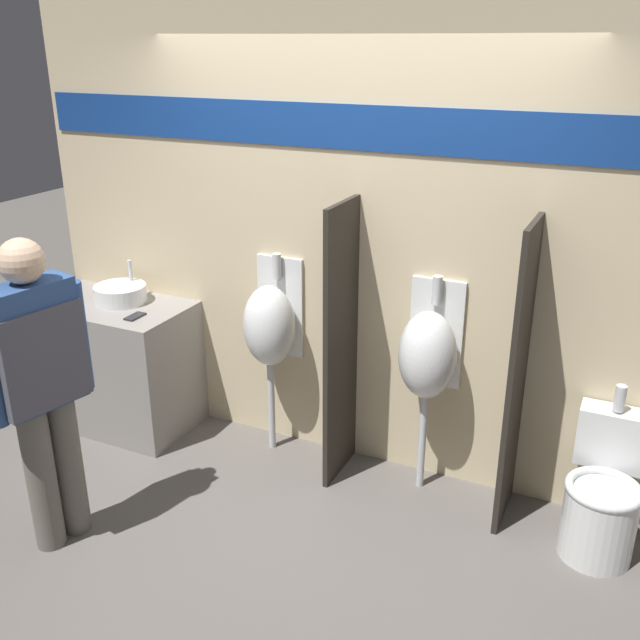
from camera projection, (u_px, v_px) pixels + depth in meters
name	position (u px, v px, depth m)	size (l,w,h in m)	color
ground_plane	(307.00, 498.00, 4.12)	(16.00, 16.00, 0.00)	#5B5651
display_wall	(352.00, 245.00, 4.12)	(4.28, 0.07, 2.70)	beige
sink_counter	(116.00, 363.00, 4.81)	(1.04, 0.61, 0.86)	gray
sink_basin	(121.00, 294.00, 4.66)	(0.34, 0.34, 0.25)	silver
cell_phone	(135.00, 316.00, 4.42)	(0.07, 0.14, 0.01)	#232328
divider_near_counter	(341.00, 345.00, 4.09)	(0.03, 0.43, 1.67)	#28231E
divider_mid	(517.00, 379.00, 3.69)	(0.03, 0.43, 1.67)	#28231E
urinal_near_counter	(270.00, 325.00, 4.34)	(0.32, 0.31, 1.27)	silver
urinal_far	(428.00, 355.00, 3.94)	(0.32, 0.31, 1.27)	silver
toilet	(602.00, 499.00, 3.62)	(0.38, 0.54, 0.85)	silver
person_in_vest	(40.00, 375.00, 3.46)	(0.29, 0.56, 1.64)	#666056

